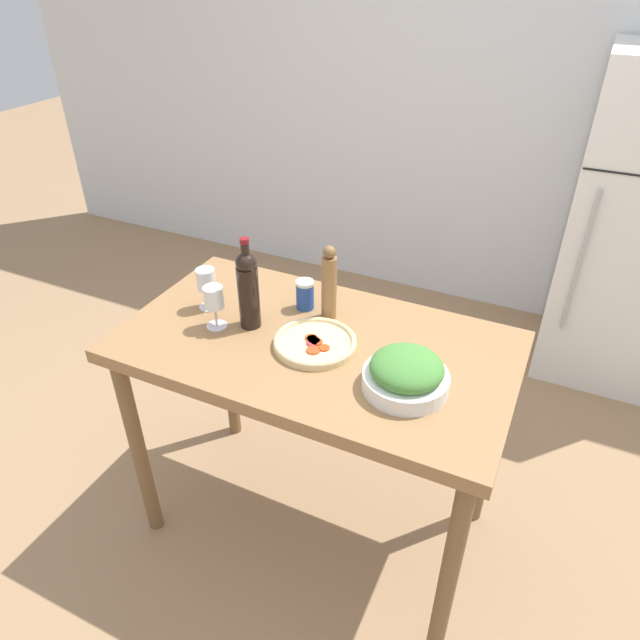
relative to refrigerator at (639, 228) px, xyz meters
name	(u,v)px	position (x,y,z in m)	size (l,w,h in m)	color
ground_plane	(316,519)	(-0.98, -1.67, -0.81)	(14.00, 14.00, 0.00)	#9E7A56
wall_back	(474,90)	(-0.98, 0.38, 0.49)	(6.40, 0.09, 2.60)	silver
refrigerator	(639,228)	(0.00, 0.00, 0.00)	(0.66, 0.69, 1.63)	white
prep_counter	(315,368)	(-0.98, -1.67, -0.02)	(1.28, 0.72, 0.91)	olive
wine_bottle	(248,288)	(-1.21, -1.68, 0.24)	(0.07, 0.07, 0.32)	black
wine_glass_near	(214,300)	(-1.31, -1.73, 0.20)	(0.07, 0.07, 0.15)	silver
wine_glass_far	(206,282)	(-1.41, -1.64, 0.20)	(0.07, 0.07, 0.15)	silver
pepper_mill	(329,284)	(-1.00, -1.52, 0.23)	(0.05, 0.05, 0.27)	olive
salad_bowl	(406,374)	(-0.64, -1.77, 0.15)	(0.25, 0.25, 0.12)	white
homemade_pizza	(315,342)	(-0.96, -1.69, 0.11)	(0.27, 0.27, 0.03)	#DBC189
salt_canister	(305,295)	(-1.10, -1.50, 0.15)	(0.06, 0.06, 0.11)	#284CA3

